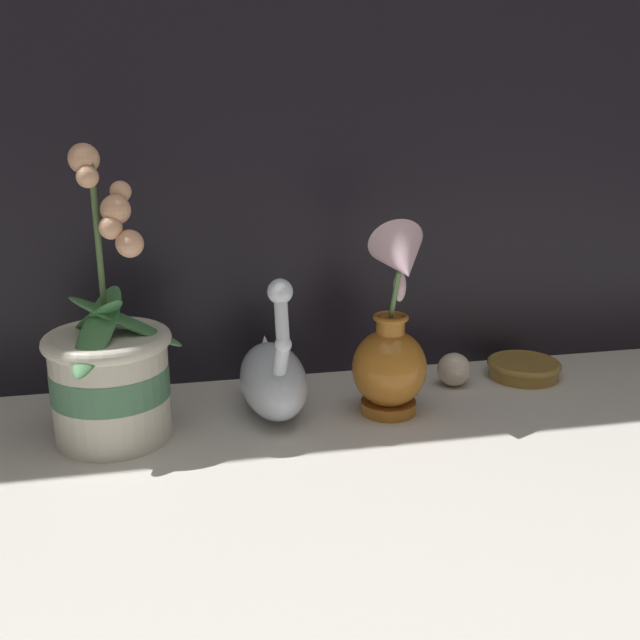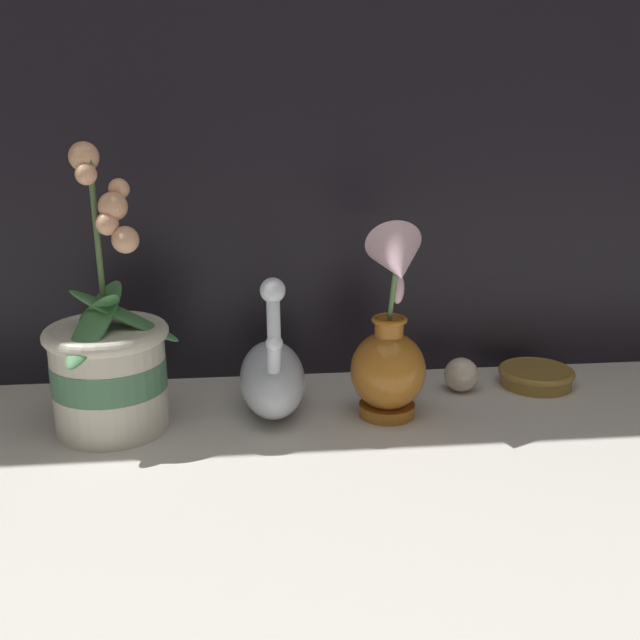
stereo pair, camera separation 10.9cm
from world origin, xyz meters
name	(u,v)px [view 1 (the left image)]	position (x,y,z in m)	size (l,w,h in m)	color
ground_plane	(366,443)	(0.00, 0.00, 0.00)	(2.80, 2.80, 0.00)	beige
orchid_potted_plant	(110,371)	(-0.33, 0.09, 0.10)	(0.18, 0.20, 0.39)	beige
swan_figurine	(273,376)	(-0.11, 0.13, 0.06)	(0.10, 0.22, 0.22)	silver
blue_vase	(392,346)	(0.06, 0.08, 0.11)	(0.11, 0.15, 0.29)	#B26B23
glass_sphere	(454,369)	(0.19, 0.17, 0.03)	(0.05, 0.05, 0.05)	beige
amber_dish	(524,367)	(0.32, 0.18, 0.02)	(0.12, 0.12, 0.03)	olive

